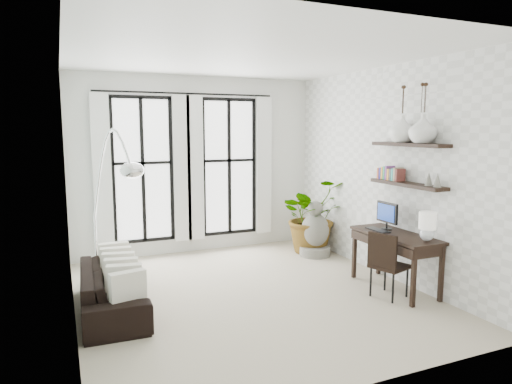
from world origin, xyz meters
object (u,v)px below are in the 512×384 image
buddha (315,233)px  sofa (113,289)px  plant (313,215)px  arc_lamp (111,167)px  desk (398,239)px  desk_chair (386,261)px

buddha → sofa: bearing=-162.0°
plant → arc_lamp: (-3.60, -0.82, 1.07)m
desk → buddha: (-0.13, 2.01, -0.33)m
plant → buddha: plant is taller
desk → buddha: bearing=93.7°
desk → arc_lamp: bearing=158.6°
sofa → arc_lamp: arc_lamp is taller
sofa → desk_chair: size_ratio=2.09×
plant → sofa: bearing=-159.1°
arc_lamp → buddha: size_ratio=2.30×
plant → arc_lamp: size_ratio=0.61×
plant → desk: 2.25m
plant → desk: size_ratio=1.01×
plant → buddha: (-0.08, -0.24, -0.27)m
desk → plant: bearing=91.1°
plant → buddha: 0.37m
desk → buddha: desk is taller
arc_lamp → buddha: (3.51, 0.58, -1.34)m
sofa → plant: (3.70, 1.42, 0.41)m
desk → desk_chair: desk is taller
desk_chair → buddha: size_ratio=0.91×
desk_chair → buddha: bearing=67.0°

